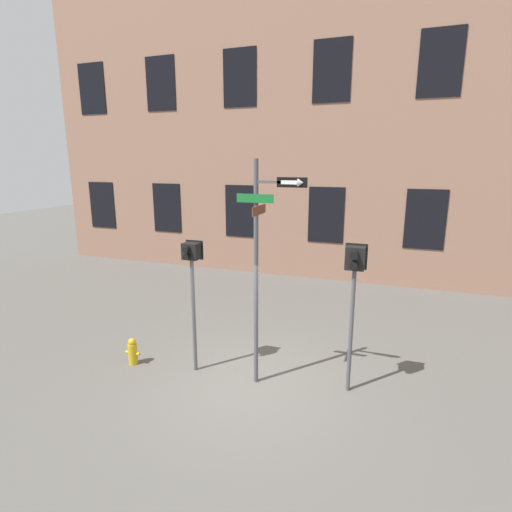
# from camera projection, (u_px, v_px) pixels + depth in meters

# --- Properties ---
(ground_plane) EXTENTS (60.00, 60.00, 0.00)m
(ground_plane) POSITION_uv_depth(u_px,v_px,m) (250.00, 386.00, 8.10)
(ground_plane) COLOR #595651
(building_facade) EXTENTS (24.00, 0.64, 14.96)m
(building_facade) POSITION_uv_depth(u_px,v_px,m) (333.00, 73.00, 14.00)
(building_facade) COLOR #936B56
(building_facade) RESTS_ON ground_plane
(street_sign_pole) EXTENTS (1.33, 0.71, 4.50)m
(street_sign_pole) POSITION_uv_depth(u_px,v_px,m) (260.00, 259.00, 7.65)
(street_sign_pole) COLOR #4C4C51
(street_sign_pole) RESTS_ON ground_plane
(pedestrian_signal_left) EXTENTS (0.39, 0.40, 2.87)m
(pedestrian_signal_left) POSITION_uv_depth(u_px,v_px,m) (192.00, 272.00, 8.23)
(pedestrian_signal_left) COLOR #4C4C51
(pedestrian_signal_left) RESTS_ON ground_plane
(pedestrian_signal_right) EXTENTS (0.41, 0.40, 2.96)m
(pedestrian_signal_right) POSITION_uv_depth(u_px,v_px,m) (354.00, 277.00, 7.42)
(pedestrian_signal_right) COLOR #4C4C51
(pedestrian_signal_right) RESTS_ON ground_plane
(fire_hydrant) EXTENTS (0.36, 0.20, 0.62)m
(fire_hydrant) POSITION_uv_depth(u_px,v_px,m) (133.00, 352.00, 8.94)
(fire_hydrant) COLOR gold
(fire_hydrant) RESTS_ON ground_plane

